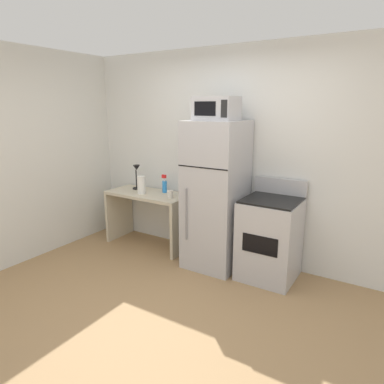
% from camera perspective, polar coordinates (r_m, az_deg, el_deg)
% --- Properties ---
extents(ground_plane, '(12.00, 12.00, 0.00)m').
position_cam_1_polar(ground_plane, '(3.38, -6.10, -20.23)').
color(ground_plane, '#9E7A51').
extents(wall_back_white, '(5.00, 0.10, 2.60)m').
position_cam_1_polar(wall_back_white, '(4.30, 7.56, 5.91)').
color(wall_back_white, silver).
rests_on(wall_back_white, ground).
extents(wall_left_brick, '(0.10, 4.00, 2.60)m').
position_cam_1_polar(wall_left_brick, '(4.56, -29.04, 4.72)').
color(wall_left_brick, silver).
rests_on(wall_left_brick, ground).
extents(desk, '(1.16, 0.53, 0.75)m').
position_cam_1_polar(desk, '(4.79, -7.19, -2.75)').
color(desk, beige).
rests_on(desk, ground).
extents(desk_lamp, '(0.14, 0.12, 0.35)m').
position_cam_1_polar(desk_lamp, '(4.90, -9.21, 3.16)').
color(desk_lamp, black).
rests_on(desk_lamp, desk).
extents(paper_towel_roll, '(0.11, 0.11, 0.24)m').
position_cam_1_polar(paper_towel_roll, '(4.68, -8.42, 1.18)').
color(paper_towel_roll, white).
rests_on(paper_towel_roll, desk).
extents(spray_bottle, '(0.06, 0.06, 0.25)m').
position_cam_1_polar(spray_bottle, '(4.70, -4.59, 1.09)').
color(spray_bottle, '#2D8CEA').
rests_on(spray_bottle, desk).
extents(coffee_mug, '(0.08, 0.08, 0.09)m').
position_cam_1_polar(coffee_mug, '(4.44, -3.66, -0.35)').
color(coffee_mug, white).
rests_on(coffee_mug, desk).
extents(refrigerator, '(0.63, 0.68, 1.75)m').
position_cam_1_polar(refrigerator, '(4.07, 3.98, -0.60)').
color(refrigerator, '#B7B7BC').
rests_on(refrigerator, ground).
extents(microwave, '(0.46, 0.35, 0.26)m').
position_cam_1_polar(microwave, '(3.92, 4.08, 13.67)').
color(microwave, '#B7B7BC').
rests_on(microwave, refrigerator).
extents(oven_range, '(0.61, 0.61, 1.10)m').
position_cam_1_polar(oven_range, '(3.97, 12.76, -7.50)').
color(oven_range, '#B7B7BC').
rests_on(oven_range, ground).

